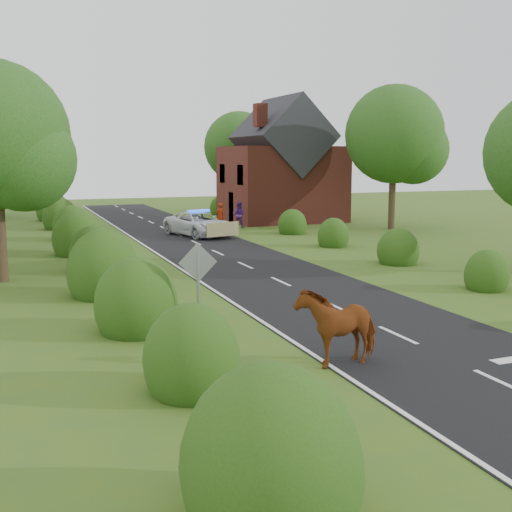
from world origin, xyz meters
name	(u,v)px	position (x,y,z in m)	size (l,w,h in m)	color
ground	(398,336)	(0.00, 0.00, 0.00)	(120.00, 120.00, 0.00)	#3A5D20
road	(224,256)	(0.00, 15.00, 0.01)	(6.00, 70.00, 0.02)	black
road_markings	(204,264)	(-1.60, 12.93, 0.03)	(4.96, 70.00, 0.01)	white
hedgerow_left	(95,258)	(-6.51, 11.69, 0.75)	(2.75, 50.41, 3.00)	#284A11
hedgerow_right	(383,248)	(6.60, 11.21, 0.55)	(2.10, 45.78, 2.10)	#284A11
tree_left_a	(2,142)	(-9.75, 11.86, 5.34)	(5.74, 5.60, 8.38)	#332316
tree_right_b	(399,138)	(14.29, 21.84, 5.94)	(6.56, 6.40, 9.40)	#332316
tree_right_c	(243,150)	(9.27, 37.85, 5.34)	(6.15, 6.00, 8.58)	#332316
road_sign	(198,275)	(-5.00, 2.00, 1.65)	(1.06, 0.08, 2.53)	gray
house	(281,170)	(9.49, 30.00, 3.79)	(8.00, 7.40, 9.17)	maroon
cow	(337,330)	(-2.58, -1.35, 0.76)	(1.13, 2.14, 1.52)	brown
police_van	(199,224)	(1.05, 23.00, 0.73)	(3.70, 5.69, 1.60)	silver
pedestrian_red	(220,216)	(3.39, 26.08, 0.87)	(0.63, 0.42, 1.73)	#952109
pedestrian_purple	(239,215)	(4.83, 26.40, 0.88)	(0.86, 0.67, 1.76)	#471E70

